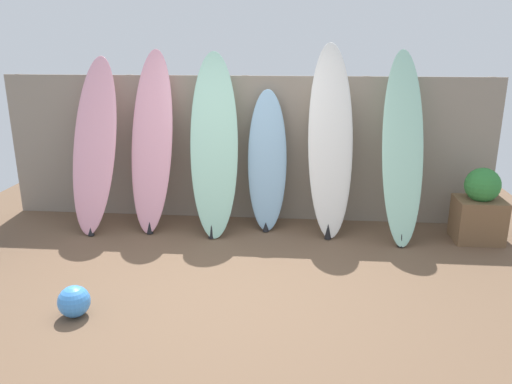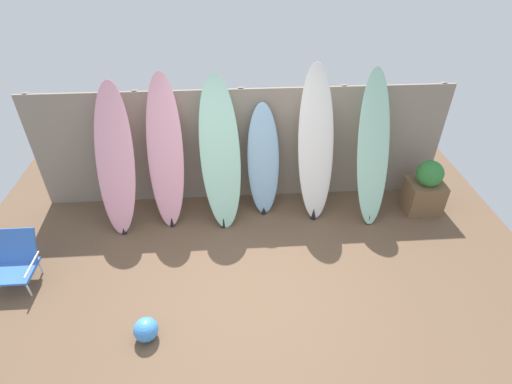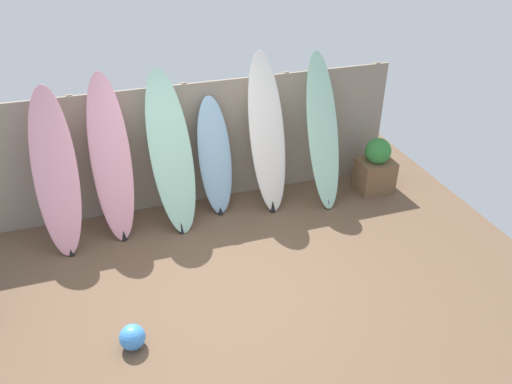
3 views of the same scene
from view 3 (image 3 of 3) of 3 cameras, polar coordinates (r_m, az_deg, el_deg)
The scene contains 10 objects.
ground at distance 5.97m, azimuth -3.19°, elevation -10.72°, with size 7.68×7.68×0.00m, color brown.
fence_back at distance 7.11m, azimuth -7.69°, elevation 5.29°, with size 6.08×0.11×1.80m.
surfboard_pink_0 at distance 6.57m, azimuth -21.93°, elevation 1.94°, with size 0.60×0.83×2.05m.
surfboard_pink_1 at distance 6.59m, azimuth -16.22°, elevation 3.49°, with size 0.54×0.73×2.12m.
surfboard_seafoam_2 at distance 6.58m, azimuth -9.65°, elevation 4.18°, with size 0.63×0.80×2.10m.
surfboard_skyblue_3 at distance 6.90m, azimuth -4.71°, elevation 3.92°, with size 0.49×0.47×1.66m.
surfboard_white_4 at distance 6.89m, azimuth 1.30°, elevation 6.46°, with size 0.58×0.71×2.20m.
surfboard_seafoam_5 at distance 7.12m, azimuth 7.67°, elevation 6.62°, with size 0.47×0.83×2.12m.
planter_box at distance 7.76m, azimuth 13.53°, elevation 2.79°, with size 0.52×0.43×0.85m.
beach_ball at distance 5.38m, azimuth -13.95°, elevation -15.81°, with size 0.27×0.27×0.27m, color #3F8CE5.
Camera 3 is at (-1.05, -4.29, 4.02)m, focal length 35.00 mm.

